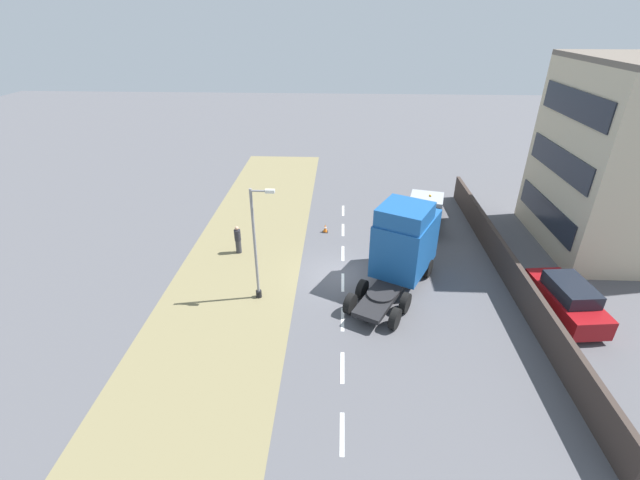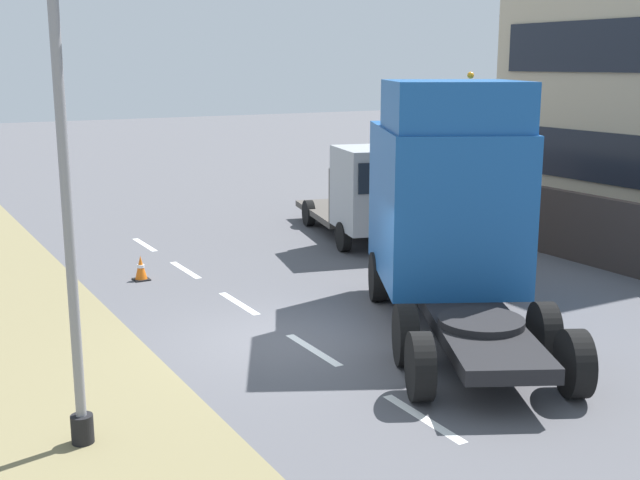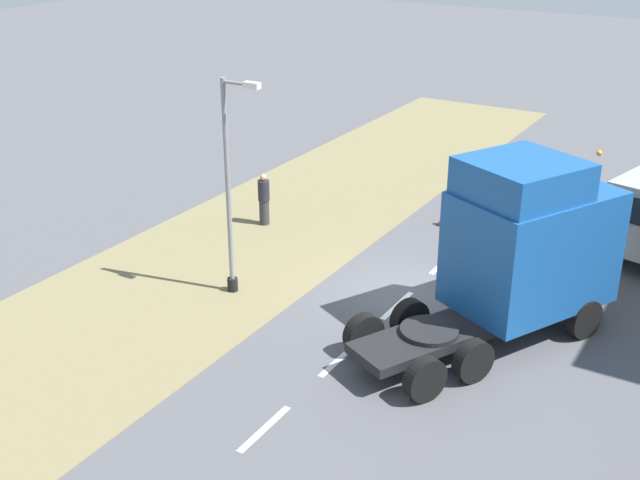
{
  "view_description": "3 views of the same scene",
  "coord_description": "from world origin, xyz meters",
  "px_view_note": "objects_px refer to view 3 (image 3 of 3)",
  "views": [
    {
      "loc": [
        -0.29,
        -20.42,
        13.26
      ],
      "look_at": [
        -1.32,
        0.37,
        2.04
      ],
      "focal_mm": 24.0,
      "sensor_mm": 36.0,
      "label": 1
    },
    {
      "loc": [
        -6.49,
        -12.35,
        4.92
      ],
      "look_at": [
        1.14,
        1.07,
        1.51
      ],
      "focal_mm": 45.0,
      "sensor_mm": 36.0,
      "label": 2
    },
    {
      "loc": [
        8.12,
        -18.42,
        10.33
      ],
      "look_at": [
        -1.46,
        -2.38,
        2.25
      ],
      "focal_mm": 45.0,
      "sensor_mm": 36.0,
      "label": 3
    }
  ],
  "objects_px": {
    "lorry_cab": "(524,247)",
    "lamp_post": "(231,198)",
    "traffic_cone_lead": "(443,217)",
    "pedestrian": "(264,200)"
  },
  "relations": [
    {
      "from": "lamp_post",
      "to": "pedestrian",
      "type": "distance_m",
      "value": 5.42
    },
    {
      "from": "lamp_post",
      "to": "pedestrian",
      "type": "height_order",
      "value": "lamp_post"
    },
    {
      "from": "lamp_post",
      "to": "pedestrian",
      "type": "bearing_deg",
      "value": 115.17
    },
    {
      "from": "traffic_cone_lead",
      "to": "lamp_post",
      "type": "bearing_deg",
      "value": -111.94
    },
    {
      "from": "lorry_cab",
      "to": "lamp_post",
      "type": "xyz_separation_m",
      "value": [
        -7.46,
        -1.97,
        0.51
      ]
    },
    {
      "from": "lorry_cab",
      "to": "traffic_cone_lead",
      "type": "relative_size",
      "value": 12.41
    },
    {
      "from": "lorry_cab",
      "to": "traffic_cone_lead",
      "type": "xyz_separation_m",
      "value": [
        -4.39,
        5.66,
        -2.04
      ]
    },
    {
      "from": "lamp_post",
      "to": "traffic_cone_lead",
      "type": "relative_size",
      "value": 10.45
    },
    {
      "from": "lamp_post",
      "to": "traffic_cone_lead",
      "type": "distance_m",
      "value": 8.61
    },
    {
      "from": "pedestrian",
      "to": "traffic_cone_lead",
      "type": "height_order",
      "value": "pedestrian"
    }
  ]
}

